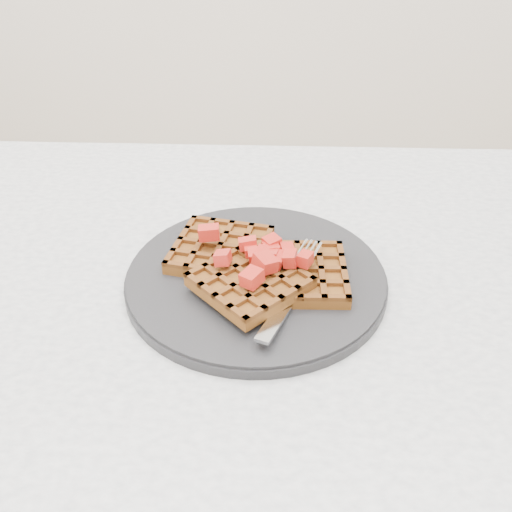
{
  "coord_description": "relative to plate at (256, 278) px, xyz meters",
  "views": [
    {
      "loc": [
        -0.09,
        -0.54,
        1.18
      ],
      "look_at": [
        -0.11,
        0.0,
        0.79
      ],
      "focal_mm": 40.0,
      "sensor_mm": 36.0,
      "label": 1
    }
  ],
  "objects": [
    {
      "name": "strawberry_pile",
      "position": [
        0.0,
        -0.0,
        0.05
      ],
      "size": [
        0.15,
        0.15,
        0.02
      ],
      "primitive_type": null,
      "color": "#A10903",
      "rests_on": "waffles"
    },
    {
      "name": "plate",
      "position": [
        0.0,
        0.0,
        0.0
      ],
      "size": [
        0.31,
        0.31,
        0.02
      ],
      "primitive_type": "cylinder",
      "color": "black",
      "rests_on": "table"
    },
    {
      "name": "fork",
      "position": [
        0.04,
        -0.04,
        0.02
      ],
      "size": [
        0.08,
        0.18,
        0.02
      ],
      "primitive_type": null,
      "rotation": [
        0.0,
        0.0,
        -0.35
      ],
      "color": "silver",
      "rests_on": "plate"
    },
    {
      "name": "waffles",
      "position": [
        0.0,
        -0.0,
        0.02
      ],
      "size": [
        0.22,
        0.22,
        0.03
      ],
      "color": "brown",
      "rests_on": "plate"
    },
    {
      "name": "table",
      "position": [
        0.11,
        -0.0,
        -0.12
      ],
      "size": [
        1.2,
        0.8,
        0.75
      ],
      "color": "silver",
      "rests_on": "ground"
    }
  ]
}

